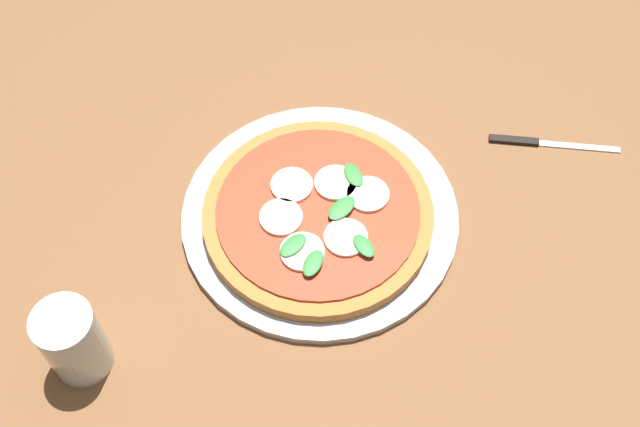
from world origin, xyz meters
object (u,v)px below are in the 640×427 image
(serving_tray, at_px, (320,215))
(glass_cup, at_px, (73,341))
(dining_table, at_px, (371,287))
(pizza, at_px, (318,214))
(knife, at_px, (537,143))

(serving_tray, height_order, glass_cup, glass_cup)
(dining_table, xyz_separation_m, glass_cup, (0.34, 0.13, 0.15))
(dining_table, distance_m, serving_tray, 0.13)
(pizza, bearing_deg, knife, -157.83)
(pizza, distance_m, glass_cup, 0.32)
(dining_table, distance_m, glass_cup, 0.39)
(glass_cup, bearing_deg, dining_table, -158.41)
(glass_cup, bearing_deg, knife, -152.30)
(glass_cup, bearing_deg, serving_tray, -145.59)
(dining_table, height_order, knife, knife)
(dining_table, relative_size, pizza, 4.61)
(serving_tray, bearing_deg, knife, -159.28)
(dining_table, height_order, glass_cup, glass_cup)
(dining_table, bearing_deg, pizza, -31.76)
(serving_tray, distance_m, pizza, 0.02)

